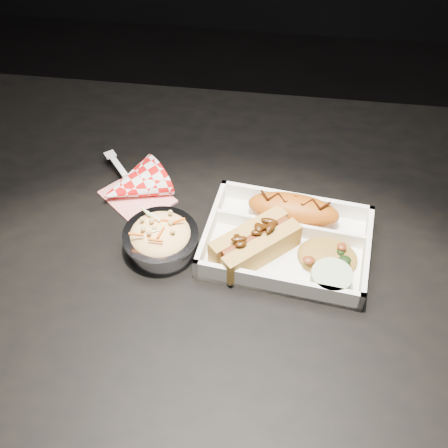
% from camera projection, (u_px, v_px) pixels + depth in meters
% --- Properties ---
extents(floor, '(4.00, 4.00, 0.05)m').
position_uv_depth(floor, '(234.00, 431.00, 1.47)').
color(floor, black).
rests_on(floor, ground).
extents(dining_table, '(1.20, 0.80, 0.75)m').
position_uv_depth(dining_table, '(240.00, 273.00, 0.96)').
color(dining_table, black).
rests_on(dining_table, ground).
extents(food_tray, '(0.27, 0.21, 0.04)m').
position_uv_depth(food_tray, '(286.00, 244.00, 0.87)').
color(food_tray, white).
rests_on(food_tray, dining_table).
extents(fried_pastry, '(0.15, 0.08, 0.05)m').
position_uv_depth(fried_pastry, '(293.00, 210.00, 0.89)').
color(fried_pastry, '#AD5311').
rests_on(fried_pastry, food_tray).
extents(hotdog, '(0.14, 0.14, 0.06)m').
position_uv_depth(hotdog, '(255.00, 242.00, 0.85)').
color(hotdog, '#BA8C3F').
rests_on(hotdog, food_tray).
extents(fried_rice_mound, '(0.10, 0.09, 0.03)m').
position_uv_depth(fried_rice_mound, '(328.00, 252.00, 0.85)').
color(fried_rice_mound, '#A57B30').
rests_on(fried_rice_mound, food_tray).
extents(cupcake_liner, '(0.06, 0.06, 0.03)m').
position_uv_depth(cupcake_liner, '(331.00, 280.00, 0.81)').
color(cupcake_liner, '#A1BE8F').
rests_on(cupcake_liner, food_tray).
extents(foil_coleslaw_cup, '(0.12, 0.12, 0.06)m').
position_uv_depth(foil_coleslaw_cup, '(161.00, 238.00, 0.86)').
color(foil_coleslaw_cup, silver).
rests_on(foil_coleslaw_cup, dining_table).
extents(napkin_fork, '(0.16, 0.16, 0.10)m').
position_uv_depth(napkin_fork, '(132.00, 186.00, 0.95)').
color(napkin_fork, red).
rests_on(napkin_fork, dining_table).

